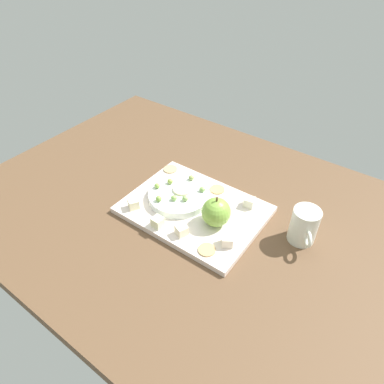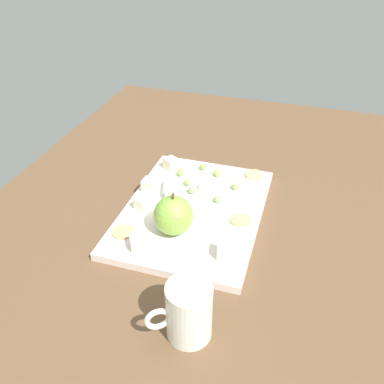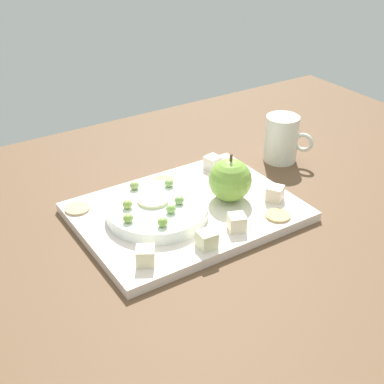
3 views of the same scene
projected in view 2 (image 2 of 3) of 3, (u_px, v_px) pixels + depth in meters
The scene contains 22 objects.
table at pixel (190, 234), 82.81cm from camera, with size 136.12×89.43×3.85cm, color brown.
platter at pixel (194, 211), 84.41cm from camera, with size 36.62×27.18×1.64cm, color silver.
serving_dish at pixel (204, 190), 87.51cm from camera, with size 16.96×16.96×2.12cm, color white.
apple_whole at pixel (174, 215), 75.94cm from camera, with size 7.52×7.52×7.52cm, color #81B242.
apple_stem at pixel (173, 196), 73.45cm from camera, with size 0.50×0.50×1.20cm, color brown.
cheese_cube_0 at pixel (143, 203), 83.02cm from camera, with size 2.67×2.67×2.67cm, color #F9EDC8.
cheese_cube_1 at pixel (225, 250), 71.71cm from camera, with size 2.67×2.67×2.67cm, color #EDE5CF.
cheese_cube_2 at pixel (149, 185), 88.52cm from camera, with size 2.67×2.67×2.67cm, color #ECF0BE.
cheese_cube_3 at pixel (171, 164), 95.84cm from camera, with size 2.67×2.67×2.67cm, color #F9F1C2.
cheese_cube_4 at pixel (138, 242), 73.48cm from camera, with size 2.67×2.67×2.67cm, color #F9E5C9.
cracker_0 at pixel (240, 220), 80.54cm from camera, with size 4.21×4.21×0.40cm, color tan.
cracker_1 at pixel (123, 232), 77.51cm from camera, with size 4.21×4.21×0.40cm, color tan.
cracker_2 at pixel (254, 175), 93.99cm from camera, with size 4.21×4.21×0.40cm, color tan.
grape_0 at pixel (217, 173), 89.57cm from camera, with size 1.67×1.50×1.53cm, color #97B44E.
grape_1 at pixel (218, 199), 81.69cm from camera, with size 1.67×1.50×1.38cm, color #88B35E.
grape_2 at pixel (188, 182), 86.63cm from camera, with size 1.67×1.50×1.48cm, color #8EBE5E.
grape_3 at pixel (192, 190), 84.27cm from camera, with size 1.67×1.50×1.44cm, color #87AC5E.
grape_4 at pixel (235, 186), 85.38cm from camera, with size 1.67×1.50×1.45cm, color #97AD5C.
grape_5 at pixel (181, 173), 89.67cm from camera, with size 1.67×1.50×1.56cm, color #89B94C.
grape_6 at pixel (203, 167), 91.83cm from camera, with size 1.67×1.50×1.43cm, color #8BB54D.
apple_slice_0 at pixel (210, 186), 86.31cm from camera, with size 5.27×5.27×0.60cm, color beige.
cup at pixel (188, 312), 58.69cm from camera, with size 7.38×8.99×9.54cm.
Camera 2 is at (-60.18, -18.93, 56.23)cm, focal length 38.50 mm.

